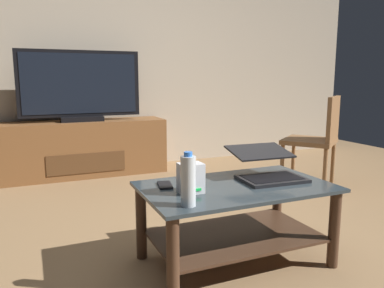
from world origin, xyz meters
TOP-DOWN VIEW (x-y plane):
  - ground_plane at (0.00, 0.00)m, footprint 7.68×7.68m
  - back_wall at (0.00, 2.54)m, footprint 6.40×0.12m
  - coffee_table at (0.07, -0.13)m, footprint 1.02×0.61m
  - media_cabinet at (-0.43, 2.22)m, footprint 1.71×0.46m
  - television at (-0.43, 2.20)m, footprint 1.21×0.20m
  - dining_chair at (1.49, 0.84)m, footprint 0.62×0.62m
  - laptop at (0.31, -0.06)m, footprint 0.38×0.41m
  - router_box at (-0.20, -0.16)m, footprint 0.12×0.10m
  - water_bottle_near at (-0.29, -0.34)m, footprint 0.07×0.07m
  - cell_phone at (-0.28, 0.01)m, footprint 0.10×0.15m
  - tv_remote at (-0.13, 0.06)m, footprint 0.05×0.16m

SIDE VIEW (x-z plane):
  - ground_plane at x=0.00m, z-range 0.00..0.00m
  - media_cabinet at x=-0.43m, z-range 0.00..0.58m
  - coffee_table at x=0.07m, z-range 0.08..0.52m
  - cell_phone at x=-0.28m, z-range 0.44..0.45m
  - tv_remote at x=-0.13m, z-range 0.44..0.46m
  - dining_chair at x=1.49m, z-range 0.06..0.92m
  - laptop at x=0.31m, z-range 0.42..0.59m
  - router_box at x=-0.20m, z-range 0.44..0.59m
  - water_bottle_near at x=-0.29m, z-range 0.44..0.68m
  - television at x=-0.43m, z-range 0.56..1.28m
  - back_wall at x=0.00m, z-range 0.00..2.80m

